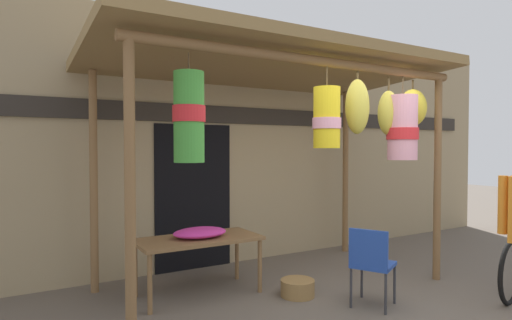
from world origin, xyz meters
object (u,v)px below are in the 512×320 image
(flower_heap_on_table, at_px, (201,232))
(folding_chair, at_px, (371,260))
(wicker_basket_by_table, at_px, (298,288))
(display_table, at_px, (198,243))

(flower_heap_on_table, height_order, folding_chair, folding_chair)
(wicker_basket_by_table, bearing_deg, display_table, 147.09)
(display_table, distance_m, folding_chair, 1.91)
(display_table, height_order, flower_heap_on_table, flower_heap_on_table)
(display_table, distance_m, wicker_basket_by_table, 1.23)
(display_table, height_order, folding_chair, folding_chair)
(wicker_basket_by_table, bearing_deg, folding_chair, -56.17)
(folding_chair, bearing_deg, wicker_basket_by_table, 123.83)
(flower_heap_on_table, height_order, wicker_basket_by_table, flower_heap_on_table)
(folding_chair, xyz_separation_m, wicker_basket_by_table, (-0.45, 0.68, -0.41))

